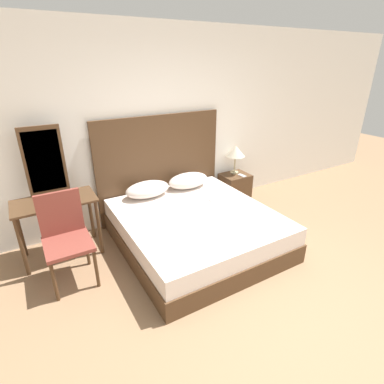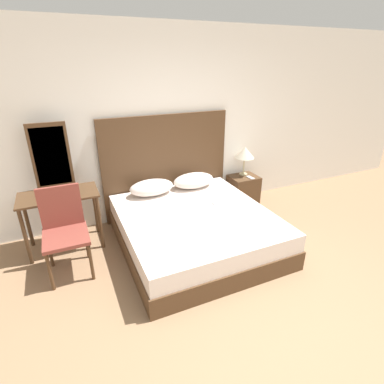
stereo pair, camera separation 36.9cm
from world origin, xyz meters
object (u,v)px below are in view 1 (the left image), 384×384
(phone_on_bed, at_px, (213,201))
(chair, at_px, (65,233))
(bed, at_px, (196,229))
(phone_on_nightstand, at_px, (242,175))
(nightstand, at_px, (235,188))
(vanity_desk, at_px, (56,211))
(table_lamp, at_px, (236,151))

(phone_on_bed, height_order, chair, chair)
(bed, height_order, phone_on_nightstand, phone_on_nightstand)
(nightstand, distance_m, vanity_desk, 2.80)
(table_lamp, relative_size, vanity_desk, 0.51)
(nightstand, relative_size, chair, 0.49)
(phone_on_nightstand, xyz_separation_m, vanity_desk, (-2.83, -0.05, 0.12))
(phone_on_bed, height_order, phone_on_nightstand, phone_on_nightstand)
(bed, distance_m, chair, 1.56)
(vanity_desk, bearing_deg, phone_on_bed, -14.34)
(bed, relative_size, vanity_desk, 2.17)
(bed, bearing_deg, vanity_desk, 157.15)
(table_lamp, relative_size, chair, 0.48)
(phone_on_nightstand, height_order, chair, chair)
(vanity_desk, bearing_deg, phone_on_nightstand, 1.07)
(phone_on_bed, xyz_separation_m, table_lamp, (0.91, 0.71, 0.39))
(bed, height_order, table_lamp, table_lamp)
(nightstand, xyz_separation_m, phone_on_nightstand, (0.06, -0.10, 0.25))
(phone_on_bed, distance_m, phone_on_nightstand, 1.08)
(phone_on_nightstand, bearing_deg, vanity_desk, -178.93)
(table_lamp, bearing_deg, chair, -165.75)
(bed, distance_m, vanity_desk, 1.70)
(nightstand, distance_m, chair, 2.85)
(vanity_desk, bearing_deg, table_lamp, 4.59)
(table_lamp, bearing_deg, nightstand, -114.33)
(table_lamp, relative_size, phone_on_nightstand, 3.03)
(phone_on_bed, distance_m, nightstand, 1.11)
(bed, relative_size, phone_on_nightstand, 12.82)
(bed, distance_m, phone_on_bed, 0.46)
(chair, bearing_deg, bed, -6.03)
(phone_on_nightstand, distance_m, vanity_desk, 2.84)
(bed, distance_m, nightstand, 1.47)
(bed, distance_m, phone_on_nightstand, 1.50)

